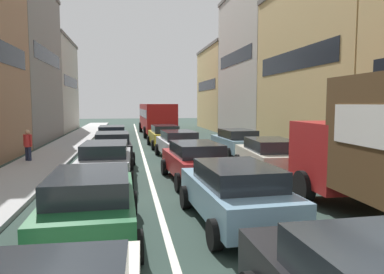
{
  "coord_description": "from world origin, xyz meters",
  "views": [
    {
      "loc": [
        -2.49,
        -1.94,
        2.93
      ],
      "look_at": [
        0.0,
        12.0,
        1.6
      ],
      "focal_mm": 33.31,
      "sensor_mm": 36.0,
      "label": 1
    }
  ],
  "objects_px": {
    "coupe_centre_lane_fourth": "(178,144)",
    "hatchback_centre_lane_third": "(195,161)",
    "sedan_right_lane_behind_truck": "(269,155)",
    "pedestrian_near_kerb": "(28,144)",
    "sedan_centre_lane_fifth": "(164,135)",
    "sedan_left_lane_fourth": "(112,146)",
    "sedan_centre_lane_second": "(235,192)",
    "sedan_left_lane_fifth": "(112,136)",
    "wagon_right_lane_far": "(237,142)",
    "sedan_left_lane_third": "(106,160)",
    "wagon_left_lane_second": "(91,203)",
    "bus_mid_queue_primary": "(156,116)"
  },
  "relations": [
    {
      "from": "wagon_left_lane_second",
      "to": "bus_mid_queue_primary",
      "type": "bearing_deg",
      "value": -8.37
    },
    {
      "from": "sedan_left_lane_third",
      "to": "sedan_centre_lane_fifth",
      "type": "height_order",
      "value": "same"
    },
    {
      "from": "sedan_centre_lane_second",
      "to": "bus_mid_queue_primary",
      "type": "distance_m",
      "value": 25.43
    },
    {
      "from": "coupe_centre_lane_fourth",
      "to": "sedan_left_lane_fourth",
      "type": "height_order",
      "value": "same"
    },
    {
      "from": "sedan_centre_lane_second",
      "to": "coupe_centre_lane_fourth",
      "type": "distance_m",
      "value": 10.54
    },
    {
      "from": "pedestrian_near_kerb",
      "to": "sedan_centre_lane_second",
      "type": "bearing_deg",
      "value": -110.85
    },
    {
      "from": "hatchback_centre_lane_third",
      "to": "coupe_centre_lane_fourth",
      "type": "distance_m",
      "value": 5.7
    },
    {
      "from": "hatchback_centre_lane_third",
      "to": "sedan_left_lane_fifth",
      "type": "bearing_deg",
      "value": 14.5
    },
    {
      "from": "sedan_centre_lane_second",
      "to": "sedan_centre_lane_fifth",
      "type": "relative_size",
      "value": 1.0
    },
    {
      "from": "wagon_left_lane_second",
      "to": "sedan_right_lane_behind_truck",
      "type": "distance_m",
      "value": 8.88
    },
    {
      "from": "sedan_centre_lane_second",
      "to": "sedan_centre_lane_fifth",
      "type": "bearing_deg",
      "value": -2.0
    },
    {
      "from": "sedan_centre_lane_fifth",
      "to": "wagon_right_lane_far",
      "type": "relative_size",
      "value": 1.0
    },
    {
      "from": "sedan_left_lane_third",
      "to": "bus_mid_queue_primary",
      "type": "distance_m",
      "value": 20.27
    },
    {
      "from": "sedan_left_lane_fourth",
      "to": "sedan_left_lane_third",
      "type": "bearing_deg",
      "value": 176.89
    },
    {
      "from": "sedan_centre_lane_fifth",
      "to": "sedan_left_lane_fourth",
      "type": "bearing_deg",
      "value": 147.73
    },
    {
      "from": "sedan_right_lane_behind_truck",
      "to": "pedestrian_near_kerb",
      "type": "distance_m",
      "value": 11.57
    },
    {
      "from": "sedan_left_lane_fourth",
      "to": "sedan_left_lane_fifth",
      "type": "relative_size",
      "value": 1.01
    },
    {
      "from": "sedan_left_lane_fourth",
      "to": "bus_mid_queue_primary",
      "type": "bearing_deg",
      "value": -15.11
    },
    {
      "from": "hatchback_centre_lane_third",
      "to": "sedan_right_lane_behind_truck",
      "type": "height_order",
      "value": "same"
    },
    {
      "from": "sedan_centre_lane_second",
      "to": "pedestrian_near_kerb",
      "type": "height_order",
      "value": "pedestrian_near_kerb"
    },
    {
      "from": "hatchback_centre_lane_third",
      "to": "sedan_left_lane_third",
      "type": "bearing_deg",
      "value": 75.75
    },
    {
      "from": "coupe_centre_lane_fourth",
      "to": "wagon_right_lane_far",
      "type": "distance_m",
      "value": 3.43
    },
    {
      "from": "coupe_centre_lane_fourth",
      "to": "hatchback_centre_lane_third",
      "type": "bearing_deg",
      "value": 175.33
    },
    {
      "from": "sedan_left_lane_fifth",
      "to": "sedan_left_lane_fourth",
      "type": "bearing_deg",
      "value": -178.65
    },
    {
      "from": "hatchback_centre_lane_third",
      "to": "wagon_left_lane_second",
      "type": "bearing_deg",
      "value": 144.39
    },
    {
      "from": "sedan_centre_lane_second",
      "to": "sedan_left_lane_fifth",
      "type": "distance_m",
      "value": 15.98
    },
    {
      "from": "coupe_centre_lane_fourth",
      "to": "wagon_right_lane_far",
      "type": "height_order",
      "value": "same"
    },
    {
      "from": "wagon_left_lane_second",
      "to": "bus_mid_queue_primary",
      "type": "distance_m",
      "value": 26.06
    },
    {
      "from": "sedan_left_lane_fourth",
      "to": "wagon_left_lane_second",
      "type": "bearing_deg",
      "value": 177.46
    },
    {
      "from": "sedan_left_lane_fourth",
      "to": "sedan_centre_lane_fifth",
      "type": "relative_size",
      "value": 1.0
    },
    {
      "from": "sedan_left_lane_third",
      "to": "sedan_right_lane_behind_truck",
      "type": "height_order",
      "value": "same"
    },
    {
      "from": "sedan_centre_lane_fifth",
      "to": "wagon_left_lane_second",
      "type": "bearing_deg",
      "value": 166.5
    },
    {
      "from": "wagon_right_lane_far",
      "to": "hatchback_centre_lane_third",
      "type": "bearing_deg",
      "value": 147.88
    },
    {
      "from": "sedan_right_lane_behind_truck",
      "to": "wagon_right_lane_far",
      "type": "distance_m",
      "value": 5.44
    },
    {
      "from": "sedan_left_lane_fifth",
      "to": "pedestrian_near_kerb",
      "type": "relative_size",
      "value": 2.61
    },
    {
      "from": "sedan_right_lane_behind_truck",
      "to": "sedan_centre_lane_fifth",
      "type": "bearing_deg",
      "value": 21.91
    },
    {
      "from": "sedan_left_lane_third",
      "to": "wagon_right_lane_far",
      "type": "xyz_separation_m",
      "value": [
        6.86,
        5.59,
        0.0
      ]
    },
    {
      "from": "wagon_left_lane_second",
      "to": "coupe_centre_lane_fourth",
      "type": "height_order",
      "value": "same"
    },
    {
      "from": "sedan_left_lane_fourth",
      "to": "sedan_left_lane_fifth",
      "type": "height_order",
      "value": "same"
    },
    {
      "from": "sedan_centre_lane_second",
      "to": "sedan_right_lane_behind_truck",
      "type": "relative_size",
      "value": 0.99
    },
    {
      "from": "wagon_right_lane_far",
      "to": "sedan_left_lane_third",
      "type": "bearing_deg",
      "value": 126.77
    },
    {
      "from": "wagon_right_lane_far",
      "to": "pedestrian_near_kerb",
      "type": "bearing_deg",
      "value": 91.49
    },
    {
      "from": "sedan_centre_lane_second",
      "to": "sedan_left_lane_fifth",
      "type": "height_order",
      "value": "same"
    },
    {
      "from": "sedan_left_lane_fifth",
      "to": "bus_mid_queue_primary",
      "type": "relative_size",
      "value": 0.41
    },
    {
      "from": "sedan_left_lane_fifth",
      "to": "sedan_right_lane_behind_truck",
      "type": "height_order",
      "value": "same"
    },
    {
      "from": "coupe_centre_lane_fourth",
      "to": "sedan_right_lane_behind_truck",
      "type": "height_order",
      "value": "same"
    },
    {
      "from": "sedan_centre_lane_second",
      "to": "wagon_right_lane_far",
      "type": "bearing_deg",
      "value": -19.95
    },
    {
      "from": "hatchback_centre_lane_third",
      "to": "sedan_left_lane_fifth",
      "type": "height_order",
      "value": "same"
    },
    {
      "from": "hatchback_centre_lane_third",
      "to": "wagon_right_lane_far",
      "type": "relative_size",
      "value": 1.01
    },
    {
      "from": "wagon_right_lane_far",
      "to": "bus_mid_queue_primary",
      "type": "xyz_separation_m",
      "value": [
        -3.42,
        14.36,
        0.96
      ]
    }
  ]
}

